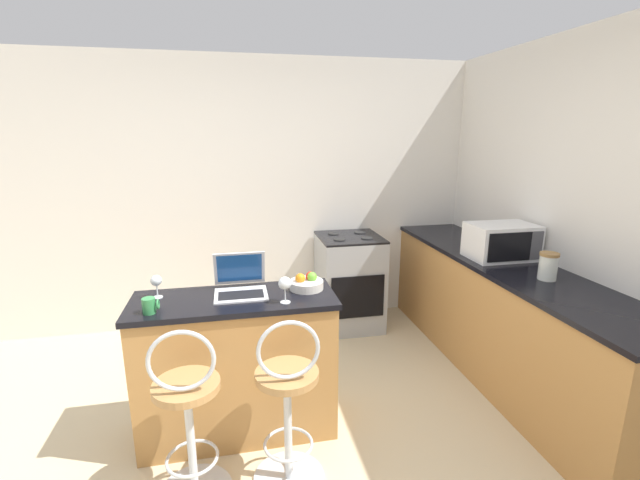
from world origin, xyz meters
TOP-DOWN VIEW (x-y plane):
  - wall_back at (0.00, 2.31)m, footprint 12.00×0.06m
  - breakfast_bar at (-0.25, 0.57)m, footprint 1.24×0.49m
  - counter_right at (1.83, 0.89)m, footprint 0.63×2.81m
  - bar_stool_near at (-0.50, 0.07)m, footprint 0.40×0.40m
  - bar_stool_far at (0.01, 0.07)m, footprint 0.40×0.40m
  - laptop at (-0.21, 0.66)m, footprint 0.32×0.31m
  - microwave at (1.84, 1.00)m, footprint 0.51×0.35m
  - stove_range at (0.87, 1.95)m, footprint 0.60×0.61m
  - wine_glass_tall at (0.05, 0.43)m, footprint 0.08×0.08m
  - mug_white at (2.01, 1.72)m, footprint 0.10×0.08m
  - mug_green at (-0.71, 0.43)m, footprint 0.09×0.07m
  - wine_glass_short at (-0.70, 0.67)m, footprint 0.07×0.07m
  - storage_jar at (1.85, 0.48)m, footprint 0.12×0.12m
  - fruit_bowl at (0.21, 0.63)m, footprint 0.22×0.22m
  - mug_red at (1.94, 1.37)m, footprint 0.09×0.08m

SIDE VIEW (x-z plane):
  - stove_range at x=0.87m, z-range 0.00..0.93m
  - counter_right at x=1.83m, z-range 0.00..0.93m
  - breakfast_bar at x=-0.25m, z-range 0.00..0.93m
  - bar_stool_near at x=-0.50m, z-range -0.03..0.98m
  - bar_stool_far at x=0.01m, z-range -0.03..0.98m
  - fruit_bowl at x=0.21m, z-range 0.91..1.02m
  - mug_green at x=-0.71m, z-range 0.93..1.02m
  - mug_red at x=1.94m, z-range 0.93..1.02m
  - mug_white at x=2.01m, z-range 0.93..1.02m
  - laptop at x=-0.21m, z-range 0.86..1.11m
  - storage_jar at x=1.85m, z-range 0.93..1.12m
  - wine_glass_short at x=-0.70m, z-range 0.96..1.10m
  - wine_glass_tall at x=0.05m, z-range 0.96..1.12m
  - microwave at x=1.84m, z-range 0.93..1.20m
  - wall_back at x=0.00m, z-range 0.00..2.60m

